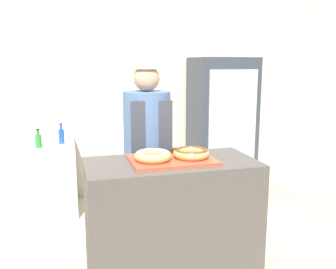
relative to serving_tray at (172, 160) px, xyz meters
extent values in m
cube|color=beige|center=(0.00, 2.13, 0.37)|extent=(8.00, 0.06, 2.70)
cube|color=#4C4742|center=(0.00, 0.00, -0.49)|extent=(1.24, 0.61, 0.96)
cube|color=#D84C33|center=(0.00, 0.00, 0.00)|extent=(0.60, 0.43, 0.02)
torus|color=tan|center=(-0.14, -0.02, 0.04)|extent=(0.27, 0.27, 0.06)
torus|color=#EFADC6|center=(-0.14, -0.02, 0.06)|extent=(0.24, 0.24, 0.04)
torus|color=tan|center=(0.14, -0.02, 0.04)|extent=(0.27, 0.27, 0.06)
torus|color=brown|center=(0.14, -0.02, 0.06)|extent=(0.24, 0.24, 0.04)
cube|color=#382111|center=(-0.08, 0.15, 0.03)|extent=(0.07, 0.07, 0.03)
cube|color=#382111|center=(0.08, 0.15, 0.03)|extent=(0.07, 0.07, 0.03)
cylinder|color=#4C4C51|center=(-0.05, 0.58, -0.57)|extent=(0.29, 0.29, 0.82)
cylinder|color=#4C6B99|center=(-0.05, 0.58, 0.15)|extent=(0.40, 0.40, 0.61)
cube|color=#383D47|center=(-0.05, 0.40, -0.25)|extent=(0.34, 0.02, 1.28)
sphere|color=tan|center=(-0.05, 0.58, 0.56)|extent=(0.22, 0.22, 0.22)
cylinder|color=white|center=(-0.05, 0.58, 0.68)|extent=(0.23, 0.23, 0.07)
cube|color=#333842|center=(1.15, 1.73, -0.11)|extent=(0.72, 0.63, 1.73)
cube|color=silver|center=(1.15, 1.41, -0.08)|extent=(0.59, 0.02, 1.38)
cube|color=silver|center=(-1.09, 1.73, -0.57)|extent=(0.90, 0.67, 0.80)
cube|color=gray|center=(-1.09, 1.73, -0.19)|extent=(0.90, 0.67, 0.01)
cylinder|color=#2D8C38|center=(-1.00, 1.47, -0.11)|extent=(0.07, 0.07, 0.13)
cylinder|color=#2D8C38|center=(-1.00, 1.47, -0.01)|extent=(0.03, 0.03, 0.05)
cylinder|color=black|center=(-1.00, 1.47, 0.02)|extent=(0.03, 0.03, 0.01)
cylinder|color=#1E4CB2|center=(-0.78, 1.62, -0.10)|extent=(0.06, 0.06, 0.15)
cylinder|color=#1E4CB2|center=(-0.78, 1.62, 0.01)|extent=(0.03, 0.03, 0.06)
cylinder|color=black|center=(-0.78, 1.62, 0.04)|extent=(0.03, 0.03, 0.01)
camera|label=1|loc=(-0.73, -2.52, 0.69)|focal=40.00mm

